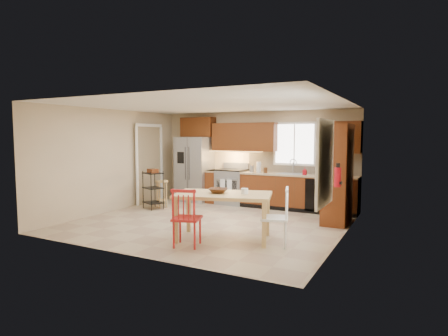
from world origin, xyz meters
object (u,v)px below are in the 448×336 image
at_px(refrigerator, 195,169).
at_px(dining_table, 223,217).
at_px(bar_stool, 162,194).
at_px(utility_cart, 153,190).
at_px(table_bowl, 218,193).
at_px(soap_bottle, 305,171).
at_px(chair_white, 275,217).
at_px(chair_red, 187,217).
at_px(range_stove, 232,187).
at_px(fire_extinguisher, 338,177).
at_px(pantry, 338,174).
at_px(table_jar, 245,192).

bearing_deg(refrigerator, dining_table, -50.71).
distance_m(bar_stool, utility_cart, 0.31).
xyz_separation_m(table_bowl, utility_cart, (-2.78, 1.65, -0.35)).
bearing_deg(soap_bottle, chair_white, -83.69).
bearing_deg(dining_table, chair_red, -135.19).
distance_m(range_stove, fire_extinguisher, 3.83).
relative_size(soap_bottle, chair_white, 0.19).
distance_m(pantry, bar_stool, 4.44).
relative_size(soap_bottle, utility_cart, 0.20).
distance_m(table_jar, bar_stool, 3.70).
bearing_deg(table_bowl, bar_stool, 144.65).
xyz_separation_m(refrigerator, chair_white, (3.52, -3.09, -0.42)).
xyz_separation_m(chair_white, bar_stool, (-3.76, 1.87, -0.14)).
height_order(soap_bottle, table_bowl, soap_bottle).
bearing_deg(range_stove, bar_stool, -137.43).
bearing_deg(chair_red, table_jar, 29.56).
height_order(range_stove, soap_bottle, soap_bottle).
relative_size(refrigerator, pantry, 0.87).
height_order(chair_red, bar_stool, chair_red).
bearing_deg(table_jar, soap_bottle, 85.38).
height_order(pantry, fire_extinguisher, pantry).
xyz_separation_m(range_stove, chair_white, (2.37, -3.15, 0.03)).
relative_size(fire_extinguisher, table_jar, 2.33).
distance_m(chair_white, table_bowl, 1.11).
xyz_separation_m(refrigerator, soap_bottle, (3.18, -0.02, 0.09)).
bearing_deg(table_jar, chair_red, -133.56).
relative_size(pantry, bar_stool, 3.00).
height_order(pantry, bar_stool, pantry).
distance_m(refrigerator, chair_red, 4.41).
height_order(refrigerator, dining_table, refrigerator).
distance_m(fire_extinguisher, bar_stool, 4.70).
bearing_deg(utility_cart, pantry, 31.24).
bearing_deg(bar_stool, table_bowl, -19.73).
height_order(refrigerator, bar_stool, refrigerator).
xyz_separation_m(fire_extinguisher, bar_stool, (-4.57, 0.76, -0.75)).
relative_size(refrigerator, fire_extinguisher, 5.06).
height_order(pantry, chair_white, pantry).
distance_m(fire_extinguisher, chair_white, 1.51).
bearing_deg(range_stove, table_jar, -60.00).
height_order(refrigerator, soap_bottle, refrigerator).
bearing_deg(refrigerator, chair_white, -41.28).
xyz_separation_m(refrigerator, utility_cart, (-0.32, -1.49, -0.43)).
xyz_separation_m(soap_bottle, table_bowl, (-0.72, -3.11, -0.17)).
relative_size(fire_extinguisher, bar_stool, 0.51).
relative_size(soap_bottle, bar_stool, 0.27).
bearing_deg(soap_bottle, pantry, -43.45).
relative_size(soap_bottle, table_bowl, 0.56).
xyz_separation_m(soap_bottle, fire_extinguisher, (1.15, -1.95, 0.10)).
relative_size(table_bowl, table_jar, 2.20).
xyz_separation_m(range_stove, utility_cart, (-1.47, -1.55, 0.02)).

